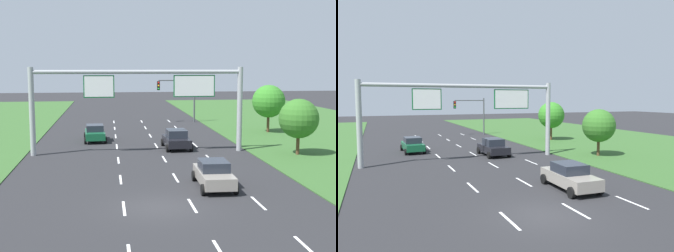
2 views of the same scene
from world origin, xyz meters
TOP-DOWN VIEW (x-y plane):
  - ground_plane at (0.00, 0.00)m, footprint 200.00×200.00m
  - lane_dashes_inner_left at (-1.75, 9.00)m, footprint 0.14×56.40m
  - lane_dashes_inner_right at (1.75, 9.00)m, footprint 0.14×56.40m
  - lane_dashes_slip at (5.25, 9.00)m, footprint 0.14×56.40m
  - car_near_red at (3.33, 16.37)m, footprint 2.29×4.20m
  - car_lead_silver at (-3.73, 21.26)m, footprint 2.24×4.29m
  - car_mid_lane at (3.64, 3.44)m, footprint 2.16×4.45m
  - sign_gantry at (0.31, 14.74)m, footprint 17.24×0.44m
  - traffic_light_mast at (6.31, 34.46)m, footprint 4.76×0.49m
  - roadside_tree_mid at (12.50, 12.21)m, footprint 3.14×3.14m
  - roadside_tree_far at (14.35, 24.49)m, footprint 3.45×3.45m

SIDE VIEW (x-z plane):
  - ground_plane at x=0.00m, z-range 0.00..0.00m
  - lane_dashes_inner_left at x=-1.75m, z-range 0.00..0.01m
  - lane_dashes_inner_right at x=1.75m, z-range 0.00..0.01m
  - lane_dashes_slip at x=5.25m, z-range 0.00..0.01m
  - car_lead_silver at x=-3.73m, z-range 0.00..1.57m
  - car_mid_lane at x=3.64m, z-range 0.01..1.59m
  - car_near_red at x=3.33m, z-range -0.01..1.65m
  - roadside_tree_mid at x=12.50m, z-range 0.68..5.19m
  - roadside_tree_far at x=14.35m, z-range 0.80..5.87m
  - traffic_light_mast at x=6.31m, z-range 1.07..6.67m
  - sign_gantry at x=0.31m, z-range 1.38..8.38m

